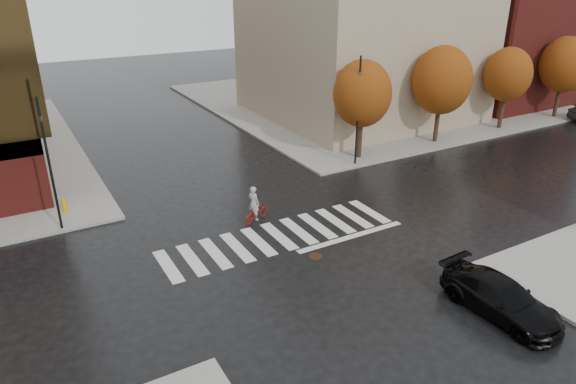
{
  "coord_description": "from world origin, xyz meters",
  "views": [
    {
      "loc": [
        -10.48,
        -18.7,
        11.88
      ],
      "look_at": [
        0.76,
        0.93,
        2.0
      ],
      "focal_mm": 32.0,
      "sensor_mm": 36.0,
      "label": 1
    }
  ],
  "objects_px": {
    "traffic_light_ne": "(358,105)",
    "traffic_light_nw": "(48,158)",
    "sedan": "(500,297)",
    "fire_hydrant": "(64,204)",
    "cyclist": "(255,209)"
  },
  "relations": [
    {
      "from": "cyclist",
      "to": "traffic_light_ne",
      "type": "bearing_deg",
      "value": -91.06
    },
    {
      "from": "traffic_light_nw",
      "to": "fire_hydrant",
      "type": "height_order",
      "value": "traffic_light_nw"
    },
    {
      "from": "traffic_light_nw",
      "to": "traffic_light_ne",
      "type": "bearing_deg",
      "value": 81.79
    },
    {
      "from": "cyclist",
      "to": "fire_hydrant",
      "type": "height_order",
      "value": "cyclist"
    },
    {
      "from": "traffic_light_ne",
      "to": "fire_hydrant",
      "type": "bearing_deg",
      "value": -12.76
    },
    {
      "from": "fire_hydrant",
      "to": "cyclist",
      "type": "bearing_deg",
      "value": -34.42
    },
    {
      "from": "sedan",
      "to": "traffic_light_nw",
      "type": "bearing_deg",
      "value": 127.93
    },
    {
      "from": "sedan",
      "to": "fire_hydrant",
      "type": "relative_size",
      "value": 6.1
    },
    {
      "from": "sedan",
      "to": "traffic_light_nw",
      "type": "distance_m",
      "value": 20.37
    },
    {
      "from": "sedan",
      "to": "traffic_light_ne",
      "type": "height_order",
      "value": "traffic_light_ne"
    },
    {
      "from": "traffic_light_nw",
      "to": "sedan",
      "type": "bearing_deg",
      "value": 32.35
    },
    {
      "from": "sedan",
      "to": "cyclist",
      "type": "distance_m",
      "value": 12.22
    },
    {
      "from": "cyclist",
      "to": "traffic_light_nw",
      "type": "distance_m",
      "value": 10.03
    },
    {
      "from": "traffic_light_ne",
      "to": "fire_hydrant",
      "type": "relative_size",
      "value": 8.92
    },
    {
      "from": "traffic_light_ne",
      "to": "traffic_light_nw",
      "type": "bearing_deg",
      "value": -6.65
    }
  ]
}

